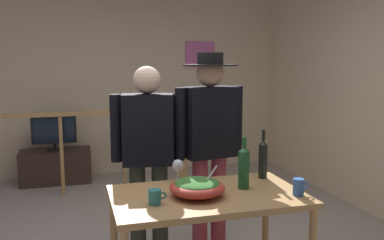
# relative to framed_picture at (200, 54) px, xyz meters

# --- Properties ---
(back_wall) EXTENTS (4.93, 0.10, 2.80)m
(back_wall) POSITION_rel_framed_picture_xyz_m (-1.26, 0.06, -0.30)
(back_wall) COLOR beige
(back_wall) RESTS_ON ground_plane
(side_wall_right) EXTENTS (0.10, 4.46, 2.80)m
(side_wall_right) POSITION_rel_framed_picture_xyz_m (1.21, -2.02, -0.30)
(side_wall_right) COLOR beige
(side_wall_right) RESTS_ON ground_plane
(framed_picture) EXTENTS (0.44, 0.03, 0.37)m
(framed_picture) POSITION_rel_framed_picture_xyz_m (0.00, 0.00, 0.00)
(framed_picture) COLOR #CA659E
(stair_railing) EXTENTS (3.06, 0.10, 1.07)m
(stair_railing) POSITION_rel_framed_picture_xyz_m (-1.47, -0.89, -1.03)
(stair_railing) COLOR #B2844C
(stair_railing) RESTS_ON ground_plane
(tv_console) EXTENTS (0.90, 0.40, 0.44)m
(tv_console) POSITION_rel_framed_picture_xyz_m (-2.09, -0.29, -1.48)
(tv_console) COLOR #38281E
(tv_console) RESTS_ON ground_plane
(flat_screen_tv) EXTENTS (0.56, 0.12, 0.45)m
(flat_screen_tv) POSITION_rel_framed_picture_xyz_m (-2.09, -0.32, -1.00)
(flat_screen_tv) COLOR black
(flat_screen_tv) RESTS_ON tv_console
(serving_table) EXTENTS (1.25, 0.74, 0.76)m
(serving_table) POSITION_rel_framed_picture_xyz_m (-1.01, -3.48, -1.03)
(serving_table) COLOR #B2844C
(serving_table) RESTS_ON ground_plane
(salad_bowl) EXTENTS (0.36, 0.36, 0.19)m
(salad_bowl) POSITION_rel_framed_picture_xyz_m (-1.09, -3.50, -0.88)
(salad_bowl) COLOR #CC3D2D
(salad_bowl) RESTS_ON serving_table
(wine_glass) EXTENTS (0.08, 0.08, 0.17)m
(wine_glass) POSITION_rel_framed_picture_xyz_m (-1.14, -3.20, -0.82)
(wine_glass) COLOR silver
(wine_glass) RESTS_ON serving_table
(wine_bottle_green) EXTENTS (0.08, 0.08, 0.35)m
(wine_bottle_green) POSITION_rel_framed_picture_xyz_m (-0.74, -3.44, -0.79)
(wine_bottle_green) COLOR #1E5628
(wine_bottle_green) RESTS_ON serving_table
(wine_bottle_dark) EXTENTS (0.06, 0.06, 0.36)m
(wine_bottle_dark) POSITION_rel_framed_picture_xyz_m (-0.51, -3.25, -0.80)
(wine_bottle_dark) COLOR black
(wine_bottle_dark) RESTS_ON serving_table
(mug_blue) EXTENTS (0.11, 0.07, 0.11)m
(mug_blue) POSITION_rel_framed_picture_xyz_m (-0.46, -3.67, -0.89)
(mug_blue) COLOR #3866B2
(mug_blue) RESTS_ON serving_table
(mug_teal) EXTENTS (0.11, 0.08, 0.09)m
(mug_teal) POSITION_rel_framed_picture_xyz_m (-1.38, -3.58, -0.90)
(mug_teal) COLOR teal
(mug_teal) RESTS_ON serving_table
(person_standing_left) EXTENTS (0.58, 0.29, 1.58)m
(person_standing_left) POSITION_rel_framed_picture_xyz_m (-1.27, -2.74, -0.77)
(person_standing_left) COLOR #2D3323
(person_standing_left) RESTS_ON ground_plane
(person_standing_right) EXTENTS (0.61, 0.45, 1.68)m
(person_standing_right) POSITION_rel_framed_picture_xyz_m (-0.75, -2.74, -0.69)
(person_standing_right) COLOR #9E3842
(person_standing_right) RESTS_ON ground_plane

